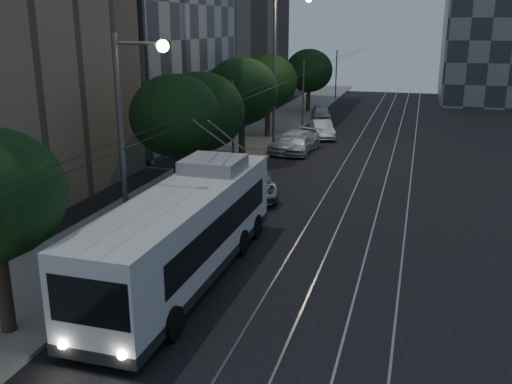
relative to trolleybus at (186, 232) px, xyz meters
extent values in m
plane|color=black|center=(2.90, 2.70, -1.79)|extent=(120.00, 120.00, 0.00)
cube|color=gray|center=(-4.60, 22.70, -1.71)|extent=(5.00, 90.00, 0.15)
cube|color=gray|center=(3.18, 22.70, -1.78)|extent=(0.08, 90.00, 0.02)
cube|color=gray|center=(4.62, 22.70, -1.78)|extent=(0.08, 90.00, 0.02)
cube|color=gray|center=(6.18, 22.70, -1.78)|extent=(0.08, 90.00, 0.02)
cube|color=gray|center=(7.62, 22.70, -1.78)|extent=(0.08, 90.00, 0.02)
cylinder|color=black|center=(-0.95, 22.70, 3.81)|extent=(0.02, 90.00, 0.02)
cylinder|color=black|center=(-0.25, 22.70, 3.81)|extent=(0.02, 90.00, 0.02)
cylinder|color=#58585A|center=(-2.40, 12.70, 1.21)|extent=(0.14, 0.14, 6.00)
cylinder|color=#58585A|center=(-2.40, 32.70, 1.21)|extent=(0.14, 0.14, 6.00)
cylinder|color=#58585A|center=(-2.40, 52.70, 1.21)|extent=(0.14, 0.14, 6.00)
cube|color=silver|center=(0.00, -0.18, 0.07)|extent=(2.79, 12.59, 2.98)
cube|color=black|center=(0.00, -0.18, -1.26)|extent=(2.83, 12.63, 0.37)
cube|color=black|center=(0.00, 0.35, 0.20)|extent=(2.83, 9.98, 1.10)
cube|color=black|center=(0.00, -6.43, 0.36)|extent=(2.37, 0.10, 1.36)
cube|color=black|center=(0.00, 6.08, 0.31)|extent=(2.17, 0.10, 1.05)
cube|color=#29F95C|center=(0.00, -6.43, 1.30)|extent=(1.68, 0.08, 0.34)
cube|color=#949396|center=(0.00, 2.97, 1.83)|extent=(2.29, 2.33, 0.52)
sphere|color=white|center=(-0.89, -6.48, -1.00)|extent=(0.27, 0.27, 0.27)
sphere|color=white|center=(0.89, -6.48, -1.00)|extent=(0.27, 0.27, 0.27)
cylinder|color=#58585A|center=(-0.31, 4.07, 2.74)|extent=(0.06, 4.74, 2.20)
cylinder|color=#58585A|center=(0.31, 4.07, 2.74)|extent=(0.06, 4.74, 2.20)
cylinder|color=black|center=(-1.29, -4.20, -1.26)|extent=(0.31, 1.05, 1.05)
cylinder|color=black|center=(1.29, -4.20, -1.26)|extent=(0.31, 1.05, 1.05)
cylinder|color=black|center=(-1.29, 2.59, -1.26)|extent=(0.31, 1.05, 1.05)
cylinder|color=black|center=(1.29, 2.59, -1.26)|extent=(0.31, 1.05, 1.05)
cylinder|color=black|center=(-1.29, 4.60, -1.26)|extent=(0.31, 1.05, 1.05)
cylinder|color=black|center=(1.29, 4.60, -1.26)|extent=(0.31, 1.05, 1.05)
imported|color=#9B9CA2|center=(-0.88, 10.70, -0.97)|extent=(4.76, 6.44, 1.63)
imported|color=silver|center=(-0.35, 21.51, -1.12)|extent=(1.62, 3.92, 1.33)
imported|color=silver|center=(-0.87, 22.20, -1.04)|extent=(3.70, 5.54, 1.49)
imported|color=#BDBDC1|center=(0.20, 28.03, -1.07)|extent=(2.87, 4.59, 1.43)
imported|color=#B4B4B9|center=(-1.34, 36.38, -1.03)|extent=(2.78, 4.72, 1.51)
cylinder|color=black|center=(-3.60, -5.33, -0.35)|extent=(0.44, 0.44, 2.88)
cylinder|color=black|center=(-4.10, 8.57, -0.38)|extent=(0.44, 0.44, 2.82)
ellipsoid|color=black|center=(-4.10, 8.57, 2.79)|extent=(4.66, 4.66, 4.20)
cylinder|color=black|center=(-3.60, 10.84, -0.45)|extent=(0.44, 0.44, 2.67)
ellipsoid|color=black|center=(-3.60, 10.84, 2.67)|extent=(4.79, 4.79, 4.31)
cylinder|color=black|center=(-3.78, 18.70, -0.36)|extent=(0.44, 0.44, 2.85)
ellipsoid|color=black|center=(-3.78, 18.70, 2.92)|extent=(4.97, 4.97, 4.47)
cylinder|color=black|center=(-4.10, 26.70, -0.38)|extent=(0.44, 0.44, 2.82)
ellipsoid|color=black|center=(-4.10, 26.70, 2.83)|extent=(4.78, 4.78, 4.30)
cylinder|color=black|center=(-3.60, 41.41, -0.52)|extent=(0.44, 0.44, 2.53)
ellipsoid|color=black|center=(-3.60, 41.41, 2.58)|extent=(4.90, 4.90, 4.41)
cylinder|color=#58585A|center=(-2.69, 0.52, 2.59)|extent=(0.20, 0.20, 8.76)
cylinder|color=#58585A|center=(-1.73, 0.52, 6.62)|extent=(1.93, 0.12, 0.12)
sphere|color=#FFCB8C|center=(-0.85, 0.52, 6.53)|extent=(0.44, 0.44, 0.44)
cylinder|color=#58585A|center=(-2.30, 21.71, 3.81)|extent=(0.20, 0.20, 11.20)
camera|label=1|loc=(7.86, -18.01, 7.28)|focal=40.00mm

